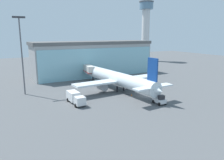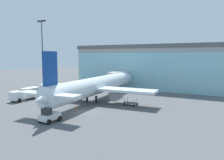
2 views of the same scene
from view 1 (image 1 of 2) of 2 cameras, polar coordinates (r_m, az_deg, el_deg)
name	(u,v)px [view 1 (image 1 of 2)]	position (r m, az deg, el deg)	size (l,w,h in m)	color
ground	(144,96)	(59.94, 8.35, -4.09)	(240.00, 240.00, 0.00)	#545659
terminal_building	(94,58)	(88.82, -4.77, 5.68)	(49.06, 14.74, 13.60)	#9E9E9E
jet_bridge	(87,68)	(79.67, -6.51, 3.07)	(3.62, 12.36, 5.61)	beige
control_tower	(146,26)	(138.95, 8.80, 13.73)	(8.65, 8.65, 35.56)	silver
apron_light_mast	(21,50)	(63.52, -22.58, 7.28)	(3.20, 0.40, 20.93)	#59595E
airplane	(116,78)	(64.82, 1.16, 0.42)	(28.18, 38.31, 10.95)	white
catering_truck	(75,98)	(53.25, -9.55, -4.54)	(2.87, 7.42, 2.65)	silver
baggage_cart	(140,85)	(69.90, 7.35, -1.32)	(2.86, 1.71, 1.50)	slate
pushback_tug	(160,100)	(53.39, 12.36, -5.16)	(2.17, 3.21, 2.30)	silver
safety_cone_nose	(132,95)	(59.36, 5.13, -3.89)	(0.36, 0.36, 0.55)	orange
safety_cone_wingtip	(77,94)	(60.63, -9.02, -3.65)	(0.36, 0.36, 0.55)	orange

